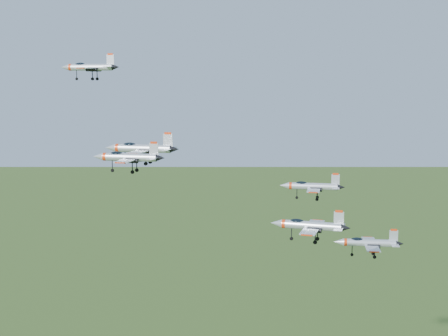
{
  "coord_description": "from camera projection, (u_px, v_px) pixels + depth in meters",
  "views": [
    {
      "loc": [
        10.18,
        -101.89,
        136.6
      ],
      "look_at": [
        4.92,
        -2.37,
        122.67
      ],
      "focal_mm": 50.0,
      "sensor_mm": 36.0,
      "label": 1
    }
  ],
  "objects": [
    {
      "name": "jet_lead",
      "position": [
        89.0,
        67.0,
        115.98
      ],
      "size": [
        11.75,
        9.84,
        3.15
      ],
      "rotation": [
        0.0,
        0.0,
        -0.16
      ],
      "color": "silver"
    },
    {
      "name": "jet_left_high",
      "position": [
        141.0,
        148.0,
        101.24
      ],
      "size": [
        12.67,
        10.6,
        3.39
      ],
      "rotation": [
        0.0,
        0.0,
        -0.16
      ],
      "color": "silver"
    },
    {
      "name": "jet_right_high",
      "position": [
        128.0,
        157.0,
        89.61
      ],
      "size": [
        10.88,
        9.07,
        2.91
      ],
      "rotation": [
        0.0,
        0.0,
        -0.13
      ],
      "color": "silver"
    },
    {
      "name": "jet_left_low",
      "position": [
        311.0,
        186.0,
        108.3
      ],
      "size": [
        11.38,
        9.48,
        3.04
      ],
      "rotation": [
        0.0,
        0.0,
        -0.13
      ],
      "color": "silver"
    },
    {
      "name": "jet_right_low",
      "position": [
        309.0,
        225.0,
        86.44
      ],
      "size": [
        11.13,
        9.43,
        3.01
      ],
      "rotation": [
        0.0,
        0.0,
        -0.25
      ],
      "color": "silver"
    },
    {
      "name": "jet_trail",
      "position": [
        368.0,
        243.0,
        102.56
      ],
      "size": [
        11.43,
        9.44,
        3.05
      ],
      "rotation": [
        0.0,
        0.0,
        -0.06
      ],
      "color": "silver"
    }
  ]
}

